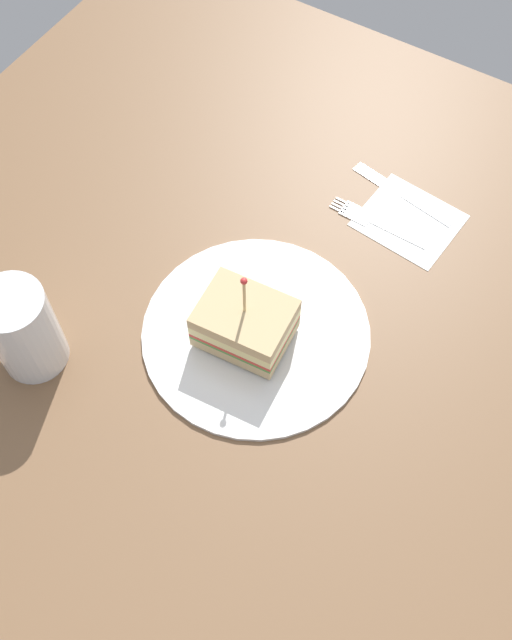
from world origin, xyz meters
TOP-DOWN VIEW (x-y plane):
  - ground_plane at (0.00, 0.00)cm, footprint 99.50×99.50cm
  - plate at (0.00, 0.00)cm, footprint 24.26×24.26cm
  - sandwich_half_center at (0.62, 1.14)cm, footprint 9.79×7.93cm
  - drink_glass at (18.30, 14.10)cm, footprint 6.84×6.84cm
  - napkin at (-7.34, -22.22)cm, footprint 11.73×10.76cm
  - fork at (-3.14, -19.84)cm, footprint 12.22×2.30cm
  - knife at (-4.11, -25.37)cm, footprint 13.70×3.57cm

SIDE VIEW (x-z plane):
  - ground_plane at x=0.00cm, z-range -2.00..0.00cm
  - napkin at x=-7.34cm, z-range 0.00..0.15cm
  - knife at x=-4.11cm, z-range 0.00..0.35cm
  - fork at x=-3.14cm, z-range 0.00..0.35cm
  - plate at x=0.00cm, z-range 0.00..0.98cm
  - sandwich_half_center at x=0.62cm, z-range -1.81..8.86cm
  - drink_glass at x=18.30cm, z-range -0.72..10.05cm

